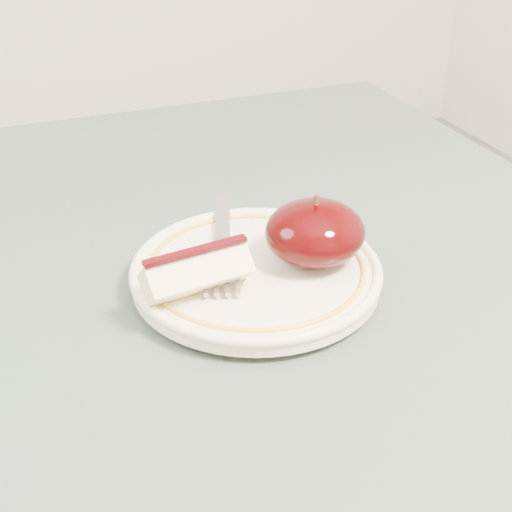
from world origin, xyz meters
name	(u,v)px	position (x,y,z in m)	size (l,w,h in m)	color
table	(146,403)	(0.00, 0.00, 0.66)	(0.90, 0.90, 0.75)	brown
plate	(256,271)	(0.10, 0.01, 0.76)	(0.20, 0.20, 0.02)	white
apple_half	(315,232)	(0.15, 0.00, 0.79)	(0.08, 0.08, 0.06)	black
apple_wedge	(197,272)	(0.05, -0.01, 0.79)	(0.08, 0.04, 0.04)	#F5EAB4
fork	(223,243)	(0.08, 0.04, 0.77)	(0.07, 0.16, 0.00)	gray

